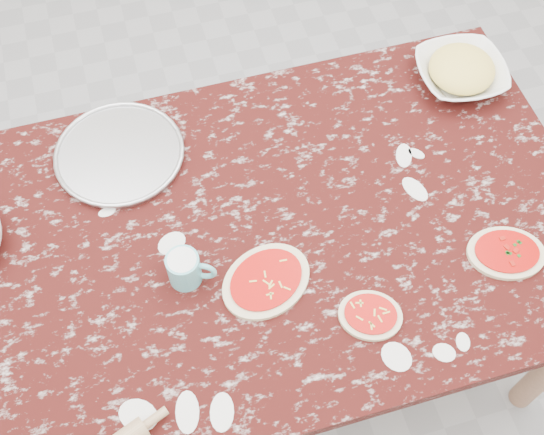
{
  "coord_description": "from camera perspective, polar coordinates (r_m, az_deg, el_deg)",
  "views": [
    {
      "loc": [
        -0.24,
        -0.82,
        2.21
      ],
      "look_at": [
        0.0,
        0.0,
        0.8
      ],
      "focal_mm": 45.06,
      "sensor_mm": 36.0,
      "label": 1
    }
  ],
  "objects": [
    {
      "name": "ground",
      "position": [
        2.37,
        -0.0,
        -10.07
      ],
      "size": [
        4.0,
        4.0,
        0.0
      ],
      "primitive_type": "plane",
      "color": "gray"
    },
    {
      "name": "pizza_tray",
      "position": [
        1.85,
        -12.61,
        5.16
      ],
      "size": [
        0.43,
        0.43,
        0.01
      ],
      "primitive_type": "cylinder",
      "rotation": [
        0.0,
        0.0,
        0.36
      ],
      "color": "#B2B2B7",
      "rests_on": "worktable"
    },
    {
      "name": "pizza_left",
      "position": [
        1.61,
        -0.5,
        -5.31
      ],
      "size": [
        0.28,
        0.25,
        0.02
      ],
      "color": "beige",
      "rests_on": "worktable"
    },
    {
      "name": "flour_mug",
      "position": [
        1.6,
        -7.24,
        -4.26
      ],
      "size": [
        0.11,
        0.08,
        0.09
      ],
      "color": "#5DB8C0",
      "rests_on": "worktable"
    },
    {
      "name": "pizza_right",
      "position": [
        1.74,
        18.98,
        -2.8
      ],
      "size": [
        0.22,
        0.19,
        0.02
      ],
      "color": "beige",
      "rests_on": "worktable"
    },
    {
      "name": "worktable",
      "position": [
        1.76,
        -0.0,
        -2.24
      ],
      "size": [
        1.6,
        1.0,
        0.75
      ],
      "color": "black",
      "rests_on": "ground"
    },
    {
      "name": "cheese_bowl",
      "position": [
        2.03,
        15.46,
        11.54
      ],
      "size": [
        0.26,
        0.26,
        0.06
      ],
      "primitive_type": "imported",
      "rotation": [
        0.0,
        0.0,
        -0.07
      ],
      "color": "white",
      "rests_on": "worktable"
    },
    {
      "name": "pizza_mid",
      "position": [
        1.59,
        8.21,
        -8.08
      ],
      "size": [
        0.18,
        0.17,
        0.02
      ],
      "color": "beige",
      "rests_on": "worktable"
    }
  ]
}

